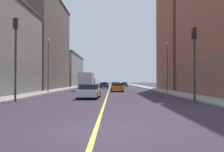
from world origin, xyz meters
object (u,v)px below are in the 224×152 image
at_px(street_lamp_left_near, 167,61).
at_px(car_blue, 103,85).
at_px(building_left_mid, 190,33).
at_px(building_right_midblock, 33,44).
at_px(traffic_light_left_near, 193,54).
at_px(car_white, 91,85).
at_px(car_teal, 115,86).
at_px(car_orange, 117,87).
at_px(box_truck, 86,81).
at_px(traffic_light_right_near, 15,48).
at_px(building_right_distant, 61,70).
at_px(car_silver, 88,92).
at_px(street_lamp_right_near, 47,59).
at_px(car_green, 123,85).
at_px(car_black, 104,84).

xyz_separation_m(street_lamp_left_near, car_blue, (-9.36, 21.97, -3.68)).
height_order(building_left_mid, building_right_midblock, building_left_mid).
distance_m(traffic_light_left_near, car_white, 43.03).
distance_m(street_lamp_left_near, car_blue, 24.17).
relative_size(car_teal, car_orange, 0.97).
relative_size(car_white, box_truck, 0.57).
xyz_separation_m(traffic_light_right_near, street_lamp_left_near, (15.22, 13.73, 0.04)).
distance_m(building_right_distant, car_teal, 33.43).
height_order(car_silver, box_truck, box_truck).
xyz_separation_m(street_lamp_right_near, car_green, (11.89, 32.34, -3.94)).
height_order(building_left_mid, car_orange, building_left_mid).
bearing_deg(traffic_light_left_near, street_lamp_right_near, 138.13).
height_order(building_right_midblock, car_white, building_right_midblock).
bearing_deg(building_right_midblock, street_lamp_left_near, -34.44).
relative_size(traffic_light_right_near, street_lamp_right_near, 0.91).
bearing_deg(traffic_light_right_near, building_right_midblock, 105.44).
distance_m(building_right_distant, traffic_light_right_near, 58.13).
bearing_deg(car_blue, car_black, 91.06).
height_order(building_left_mid, box_truck, building_left_mid).
height_order(car_silver, car_blue, car_silver).
bearing_deg(car_orange, car_teal, 90.56).
height_order(traffic_light_right_near, car_blue, traffic_light_right_near).
distance_m(traffic_light_left_near, car_green, 46.19).
bearing_deg(building_right_distant, car_teal, -59.89).
height_order(building_right_distant, car_orange, building_right_distant).
bearing_deg(traffic_light_left_near, street_lamp_left_near, 85.77).
bearing_deg(street_lamp_right_near, car_white, 82.64).
bearing_deg(car_black, box_truck, -93.52).
relative_size(car_black, box_truck, 0.58).
bearing_deg(box_truck, traffic_light_right_near, -97.89).
bearing_deg(car_green, car_black, 112.85).
bearing_deg(car_orange, building_right_distant, 113.23).
distance_m(building_left_mid, car_green, 25.29).
bearing_deg(car_teal, car_black, 95.64).
distance_m(traffic_light_left_near, car_teal, 29.60).
relative_size(traffic_light_left_near, car_white, 1.29).
bearing_deg(car_silver, car_blue, 89.29).
bearing_deg(traffic_light_right_near, traffic_light_left_near, 0.00).
relative_size(car_black, car_orange, 1.09).
xyz_separation_m(traffic_light_right_near, car_silver, (5.47, 4.06, -3.63)).
height_order(car_teal, car_blue, car_teal).
distance_m(traffic_light_left_near, car_black, 59.67).
bearing_deg(car_white, street_lamp_right_near, -97.36).
height_order(building_right_distant, street_lamp_right_near, building_right_distant).
xyz_separation_m(building_left_mid, box_truck, (-19.22, -2.30, -8.94)).
relative_size(traffic_light_left_near, box_truck, 0.74).
height_order(building_left_mid, street_lamp_right_near, building_left_mid).
distance_m(car_teal, car_green, 17.28).
bearing_deg(traffic_light_right_near, car_orange, 65.35).
height_order(car_green, car_silver, car_silver).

